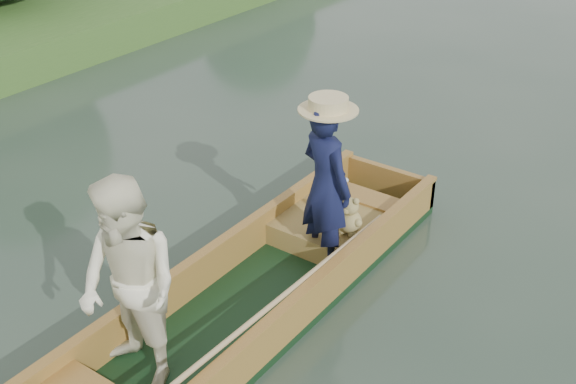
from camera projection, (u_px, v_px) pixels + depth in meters
The scene contains 2 objects.
ground at pixel (248, 315), 6.25m from camera, with size 120.00×120.00×0.00m, color #283D30.
punt at pixel (231, 267), 5.86m from camera, with size 1.15×5.02×1.77m.
Camera 1 is at (3.14, -3.80, 4.01)m, focal length 45.00 mm.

